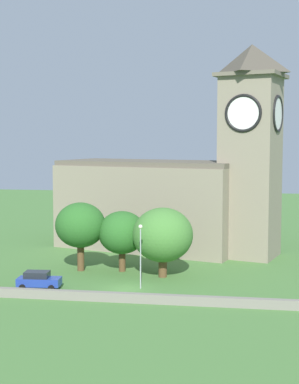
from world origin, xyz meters
TOP-DOWN VIEW (x-y plane):
  - ground_plane at (0.00, 15.00)m, footprint 200.00×200.00m
  - church at (2.83, 23.13)m, footprint 34.10×19.60m
  - quay_barrier at (0.00, -4.97)m, footprint 58.17×0.70m
  - car_blue at (-9.36, -1.29)m, footprint 4.76×2.53m
  - streetlamp_west_mid at (1.56, 0.51)m, footprint 0.44×0.44m
  - tree_riverside_east at (3.24, 6.06)m, footprint 7.09×7.09m
  - tree_by_tower at (-7.18, 7.75)m, footprint 6.16×6.16m
  - tree_riverside_west at (-2.07, 8.20)m, footprint 5.83×5.83m

SIDE VIEW (x-z plane):
  - ground_plane at x=0.00m, z-range 0.00..0.00m
  - quay_barrier at x=0.00m, z-range 0.00..0.94m
  - car_blue at x=-9.36m, z-range 0.01..1.90m
  - streetlamp_west_mid at x=1.56m, z-range 1.18..8.18m
  - tree_riverside_west at x=-2.07m, z-range 1.06..8.49m
  - tree_riverside_east at x=3.24m, z-range 0.89..9.10m
  - tree_by_tower at x=-7.18m, z-range 1.41..9.86m
  - church at x=2.83m, z-range -5.76..23.07m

